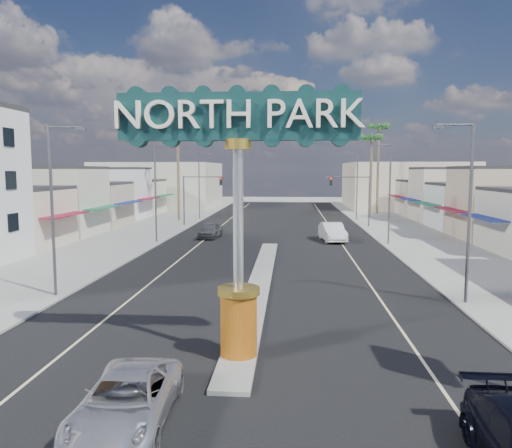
# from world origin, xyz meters

# --- Properties ---
(ground) EXTENTS (160.00, 160.00, 0.00)m
(ground) POSITION_xyz_m (0.00, 30.00, 0.00)
(ground) COLOR gray
(ground) RESTS_ON ground
(road) EXTENTS (20.00, 120.00, 0.01)m
(road) POSITION_xyz_m (0.00, 30.00, 0.01)
(road) COLOR black
(road) RESTS_ON ground
(median_island) EXTENTS (1.30, 30.00, 0.16)m
(median_island) POSITION_xyz_m (0.00, 14.00, 0.08)
(median_island) COLOR gray
(median_island) RESTS_ON ground
(sidewalk_left) EXTENTS (8.00, 120.00, 0.12)m
(sidewalk_left) POSITION_xyz_m (-14.00, 30.00, 0.06)
(sidewalk_left) COLOR gray
(sidewalk_left) RESTS_ON ground
(sidewalk_right) EXTENTS (8.00, 120.00, 0.12)m
(sidewalk_right) POSITION_xyz_m (14.00, 30.00, 0.06)
(sidewalk_right) COLOR gray
(sidewalk_right) RESTS_ON ground
(storefront_row_left) EXTENTS (12.00, 42.00, 6.00)m
(storefront_row_left) POSITION_xyz_m (-24.00, 43.00, 3.00)
(storefront_row_left) COLOR beige
(storefront_row_left) RESTS_ON ground
(storefront_row_right) EXTENTS (12.00, 42.00, 6.00)m
(storefront_row_right) POSITION_xyz_m (24.00, 43.00, 3.00)
(storefront_row_right) COLOR #B7B29E
(storefront_row_right) RESTS_ON ground
(backdrop_far_left) EXTENTS (20.00, 20.00, 8.00)m
(backdrop_far_left) POSITION_xyz_m (-22.00, 75.00, 4.00)
(backdrop_far_left) COLOR #B7B29E
(backdrop_far_left) RESTS_ON ground
(backdrop_far_right) EXTENTS (20.00, 20.00, 8.00)m
(backdrop_far_right) POSITION_xyz_m (22.00, 75.00, 4.00)
(backdrop_far_right) COLOR beige
(backdrop_far_right) RESTS_ON ground
(gateway_sign) EXTENTS (8.20, 1.50, 9.15)m
(gateway_sign) POSITION_xyz_m (0.00, 1.98, 5.93)
(gateway_sign) COLOR #B3590D
(gateway_sign) RESTS_ON median_island
(traffic_signal_left) EXTENTS (5.09, 0.45, 6.00)m
(traffic_signal_left) POSITION_xyz_m (-9.18, 43.99, 4.27)
(traffic_signal_left) COLOR #47474C
(traffic_signal_left) RESTS_ON ground
(traffic_signal_right) EXTENTS (5.09, 0.45, 6.00)m
(traffic_signal_right) POSITION_xyz_m (9.18, 43.99, 4.27)
(traffic_signal_right) COLOR #47474C
(traffic_signal_right) RESTS_ON ground
(streetlight_l_near) EXTENTS (2.03, 0.22, 9.00)m
(streetlight_l_near) POSITION_xyz_m (-10.43, 10.00, 5.07)
(streetlight_l_near) COLOR #47474C
(streetlight_l_near) RESTS_ON ground
(streetlight_l_mid) EXTENTS (2.03, 0.22, 9.00)m
(streetlight_l_mid) POSITION_xyz_m (-10.43, 30.00, 5.07)
(streetlight_l_mid) COLOR #47474C
(streetlight_l_mid) RESTS_ON ground
(streetlight_l_far) EXTENTS (2.03, 0.22, 9.00)m
(streetlight_l_far) POSITION_xyz_m (-10.43, 52.00, 5.07)
(streetlight_l_far) COLOR #47474C
(streetlight_l_far) RESTS_ON ground
(streetlight_r_near) EXTENTS (2.03, 0.22, 9.00)m
(streetlight_r_near) POSITION_xyz_m (10.43, 10.00, 5.07)
(streetlight_r_near) COLOR #47474C
(streetlight_r_near) RESTS_ON ground
(streetlight_r_mid) EXTENTS (2.03, 0.22, 9.00)m
(streetlight_r_mid) POSITION_xyz_m (10.43, 30.00, 5.07)
(streetlight_r_mid) COLOR #47474C
(streetlight_r_mid) RESTS_ON ground
(streetlight_r_far) EXTENTS (2.03, 0.22, 9.00)m
(streetlight_r_far) POSITION_xyz_m (10.43, 52.00, 5.07)
(streetlight_r_far) COLOR #47474C
(streetlight_r_far) RESTS_ON ground
(palm_left_far) EXTENTS (2.60, 2.60, 13.10)m
(palm_left_far) POSITION_xyz_m (-13.00, 50.00, 11.50)
(palm_left_far) COLOR brown
(palm_left_far) RESTS_ON ground
(palm_right_mid) EXTENTS (2.60, 2.60, 12.10)m
(palm_right_mid) POSITION_xyz_m (13.00, 56.00, 10.60)
(palm_right_mid) COLOR brown
(palm_right_mid) RESTS_ON ground
(palm_right_far) EXTENTS (2.60, 2.60, 14.10)m
(palm_right_far) POSITION_xyz_m (15.00, 62.00, 12.39)
(palm_right_far) COLOR brown
(palm_right_far) RESTS_ON ground
(suv_left) EXTENTS (2.49, 5.05, 1.38)m
(suv_left) POSITION_xyz_m (-2.46, -2.85, 0.69)
(suv_left) COLOR silver
(suv_left) RESTS_ON ground
(car_parked_left) EXTENTS (2.22, 4.54, 1.49)m
(car_parked_left) POSITION_xyz_m (-6.11, 33.56, 0.75)
(car_parked_left) COLOR #5B5A5F
(car_parked_left) RESTS_ON ground
(car_parked_right) EXTENTS (2.48, 5.51, 1.76)m
(car_parked_right) POSITION_xyz_m (5.78, 32.11, 0.88)
(car_parked_right) COLOR silver
(car_parked_right) RESTS_ON ground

